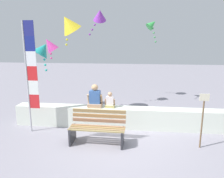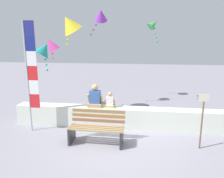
# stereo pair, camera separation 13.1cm
# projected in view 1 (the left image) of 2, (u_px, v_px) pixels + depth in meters

# --- Properties ---
(ground_plane) EXTENTS (40.00, 40.00, 0.00)m
(ground_plane) POSITION_uv_depth(u_px,v_px,m) (118.00, 143.00, 5.93)
(ground_plane) COLOR gray
(seawall_ledge) EXTENTS (6.91, 0.47, 0.66)m
(seawall_ledge) POSITION_uv_depth(u_px,v_px,m) (121.00, 117.00, 6.95)
(seawall_ledge) COLOR silver
(seawall_ledge) RESTS_ON ground
(park_bench) EXTENTS (1.52, 0.64, 0.88)m
(park_bench) POSITION_uv_depth(u_px,v_px,m) (98.00, 129.00, 5.88)
(park_bench) COLOR #948151
(park_bench) RESTS_ON ground
(person_adult) EXTENTS (0.49, 0.36, 0.74)m
(person_adult) POSITION_uv_depth(u_px,v_px,m) (95.00, 98.00, 6.89)
(person_adult) COLOR tan
(person_adult) RESTS_ON seawall_ledge
(person_child) EXTENTS (0.33, 0.24, 0.50)m
(person_child) POSITION_uv_depth(u_px,v_px,m) (110.00, 101.00, 6.86)
(person_child) COLOR tan
(person_child) RESTS_ON seawall_ledge
(flag_banner) EXTENTS (0.35, 0.05, 3.30)m
(flag_banner) POSITION_uv_depth(u_px,v_px,m) (30.00, 71.00, 6.29)
(flag_banner) COLOR #B7B7BC
(flag_banner) RESTS_ON ground
(kite_teal) EXTENTS (0.94, 0.90, 1.11)m
(kite_teal) POSITION_uv_depth(u_px,v_px,m) (43.00, 49.00, 7.89)
(kite_teal) COLOR teal
(kite_magenta) EXTENTS (0.78, 0.65, 0.92)m
(kite_magenta) POSITION_uv_depth(u_px,v_px,m) (50.00, 45.00, 8.35)
(kite_magenta) COLOR #DB3D9E
(kite_purple) EXTENTS (0.74, 0.74, 1.07)m
(kite_purple) POSITION_uv_depth(u_px,v_px,m) (100.00, 15.00, 8.29)
(kite_purple) COLOR purple
(kite_green) EXTENTS (0.61, 0.67, 1.02)m
(kite_green) POSITION_uv_depth(u_px,v_px,m) (152.00, 25.00, 9.12)
(kite_green) COLOR green
(kite_yellow) EXTENTS (1.12, 1.07, 1.18)m
(kite_yellow) POSITION_uv_depth(u_px,v_px,m) (69.00, 24.00, 7.53)
(kite_yellow) COLOR yellow
(sign_post) EXTENTS (0.24, 0.04, 1.46)m
(sign_post) POSITION_uv_depth(u_px,v_px,m) (203.00, 117.00, 5.51)
(sign_post) COLOR brown
(sign_post) RESTS_ON ground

